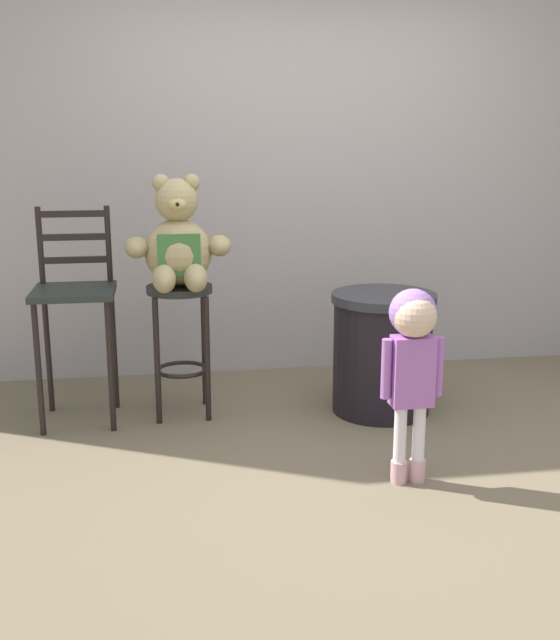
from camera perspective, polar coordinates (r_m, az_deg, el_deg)
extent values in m
plane|color=brown|center=(3.71, 6.05, -11.16)|extent=(24.00, 24.00, 0.00)
cube|color=#9E9693|center=(5.17, 1.08, 17.50)|extent=(7.09, 0.30, 3.80)
cylinder|color=#222824|center=(4.24, -7.54, 2.31)|extent=(0.36, 0.36, 0.04)
cylinder|color=black|center=(4.20, -9.19, -3.12)|extent=(0.03, 0.03, 0.71)
cylinder|color=black|center=(4.21, -5.47, -2.97)|extent=(0.03, 0.03, 0.71)
cylinder|color=black|center=(4.46, -9.20, -2.12)|extent=(0.03, 0.03, 0.71)
cylinder|color=black|center=(4.47, -5.70, -1.98)|extent=(0.03, 0.03, 0.71)
torus|color=black|center=(4.36, -7.35, -3.70)|extent=(0.30, 0.30, 0.02)
sphere|color=tan|center=(4.21, -7.63, 5.03)|extent=(0.37, 0.37, 0.37)
cube|color=#366531|center=(4.06, -7.57, 4.85)|extent=(0.23, 0.03, 0.22)
sphere|color=tan|center=(4.18, -7.75, 8.88)|extent=(0.24, 0.24, 0.24)
ellipsoid|color=tan|center=(4.08, -7.71, 8.57)|extent=(0.10, 0.07, 0.07)
sphere|color=black|center=(4.05, -7.70, 8.57)|extent=(0.03, 0.03, 0.03)
sphere|color=tan|center=(4.17, -8.94, 10.13)|extent=(0.09, 0.09, 0.09)
sphere|color=tan|center=(4.17, -6.65, 10.21)|extent=(0.09, 0.09, 0.09)
ellipsoid|color=tan|center=(4.18, -10.69, 5.36)|extent=(0.13, 0.21, 0.12)
ellipsoid|color=tan|center=(4.19, -4.58, 5.58)|extent=(0.13, 0.21, 0.12)
ellipsoid|color=tan|center=(4.05, -8.68, 3.09)|extent=(0.12, 0.31, 0.15)
ellipsoid|color=tan|center=(4.06, -6.34, 3.17)|extent=(0.12, 0.31, 0.15)
cylinder|color=#CE9CA3|center=(3.60, 8.88, -11.16)|extent=(0.07, 0.07, 0.10)
cylinder|color=silver|center=(3.52, 8.99, -8.40)|extent=(0.06, 0.06, 0.27)
cylinder|color=#CE9CA3|center=(3.62, 10.24, -11.02)|extent=(0.07, 0.07, 0.10)
cylinder|color=silver|center=(3.55, 10.37, -8.28)|extent=(0.06, 0.06, 0.27)
cube|color=#9D5BAB|center=(3.44, 9.87, -3.79)|extent=(0.19, 0.11, 0.32)
cylinder|color=#9D5BAB|center=(3.40, 7.97, -3.65)|extent=(0.05, 0.05, 0.27)
cylinder|color=#9D5BAB|center=(3.47, 11.76, -3.42)|extent=(0.05, 0.05, 0.27)
sphere|color=#D8B293|center=(3.37, 10.05, 0.31)|extent=(0.20, 0.20, 0.20)
sphere|color=#9465AF|center=(3.39, 9.92, 0.56)|extent=(0.21, 0.21, 0.21)
cylinder|color=black|center=(4.39, 7.64, -2.76)|extent=(0.56, 0.56, 0.64)
cylinder|color=#2D2D33|center=(4.30, 7.79, 1.67)|extent=(0.59, 0.59, 0.05)
cube|color=#222824|center=(4.24, -15.19, 2.05)|extent=(0.43, 0.43, 0.03)
cylinder|color=black|center=(4.18, -17.64, -3.61)|extent=(0.03, 0.03, 0.72)
cylinder|color=black|center=(4.14, -12.59, -3.46)|extent=(0.03, 0.03, 0.72)
cylinder|color=black|center=(4.53, -16.99, -2.25)|extent=(0.03, 0.03, 0.72)
cylinder|color=black|center=(4.49, -12.33, -2.10)|extent=(0.03, 0.03, 0.72)
cylinder|color=black|center=(4.41, -17.53, 5.35)|extent=(0.03, 0.03, 0.43)
cylinder|color=black|center=(4.37, -12.73, 5.58)|extent=(0.03, 0.03, 0.43)
cube|color=black|center=(4.40, -15.07, 4.37)|extent=(0.37, 0.02, 0.04)
cube|color=black|center=(4.38, -15.18, 6.02)|extent=(0.37, 0.02, 0.04)
cube|color=black|center=(4.36, -15.28, 7.68)|extent=(0.37, 0.02, 0.04)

